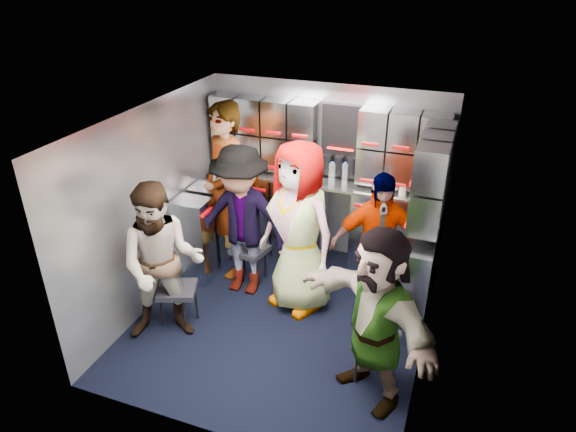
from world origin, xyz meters
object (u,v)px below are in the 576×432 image
(attendant_standing, at_px, (226,192))
(attendant_arc_d, at_px, (376,247))
(attendant_arc_e, at_px, (376,318))
(jump_seat_mid_left, at_px, (250,251))
(jump_seat_center, at_px, (304,262))
(attendant_arc_c, at_px, (299,228))
(jump_seat_near_left, at_px, (177,292))
(jump_seat_near_right, at_px, (376,343))
(attendant_arc_a, at_px, (162,264))
(jump_seat_mid_right, at_px, (377,273))
(attendant_arc_b, at_px, (242,222))

(attendant_standing, height_order, attendant_arc_d, attendant_standing)
(attendant_arc_e, bearing_deg, jump_seat_mid_left, 179.88)
(jump_seat_center, bearing_deg, attendant_arc_c, -90.00)
(jump_seat_near_left, relative_size, attendant_standing, 0.23)
(jump_seat_near_right, height_order, attendant_arc_c, attendant_arc_c)
(attendant_arc_a, bearing_deg, attendant_standing, 63.54)
(attendant_arc_e, bearing_deg, attendant_standing, -177.98)
(jump_seat_mid_right, distance_m, attendant_arc_b, 1.52)
(jump_seat_near_right, bearing_deg, jump_seat_near_left, 177.78)
(jump_seat_mid_right, distance_m, jump_seat_near_right, 1.12)
(attendant_arc_c, bearing_deg, jump_seat_near_left, -121.08)
(attendant_arc_b, height_order, attendant_arc_e, attendant_arc_b)
(jump_seat_mid_right, bearing_deg, attendant_arc_d, -90.00)
(jump_seat_center, bearing_deg, attendant_arc_b, -168.25)
(attendant_arc_c, height_order, attendant_arc_e, attendant_arc_c)
(jump_seat_center, distance_m, attendant_arc_e, 1.57)
(jump_seat_mid_right, bearing_deg, jump_seat_center, -171.23)
(attendant_standing, bearing_deg, jump_seat_center, 29.45)
(jump_seat_near_left, bearing_deg, attendant_arc_c, 35.26)
(jump_seat_center, height_order, attendant_arc_b, attendant_arc_b)
(jump_seat_mid_right, height_order, attendant_arc_c, attendant_arc_c)
(jump_seat_near_right, relative_size, attendant_arc_c, 0.24)
(jump_seat_near_left, relative_size, attendant_arc_e, 0.29)
(attendant_arc_a, relative_size, attendant_arc_b, 0.95)
(attendant_arc_a, xyz_separation_m, attendant_arc_c, (1.02, 0.90, 0.11))
(jump_seat_near_right, distance_m, attendant_arc_e, 0.45)
(jump_seat_mid_left, distance_m, jump_seat_center, 0.66)
(jump_seat_center, xyz_separation_m, jump_seat_near_right, (0.98, -0.98, -0.03))
(jump_seat_mid_right, xyz_separation_m, attendant_arc_b, (-1.42, -0.25, 0.47))
(attendant_arc_a, bearing_deg, attendant_arc_c, 16.55)
(attendant_arc_e, bearing_deg, attendant_arc_b, -175.81)
(jump_seat_near_left, bearing_deg, jump_seat_near_right, -2.22)
(jump_seat_near_right, height_order, attendant_standing, attendant_standing)
(jump_seat_mid_right, distance_m, attendant_arc_d, 0.45)
(attendant_standing, bearing_deg, attendant_arc_a, -51.86)
(jump_seat_center, xyz_separation_m, attendant_arc_b, (-0.65, -0.14, 0.43))
(jump_seat_mid_right, relative_size, attendant_standing, 0.21)
(jump_seat_center, distance_m, attendant_standing, 1.16)
(jump_seat_center, distance_m, attendant_arc_a, 1.54)
(attendant_standing, relative_size, attendant_arc_d, 1.28)
(attendant_arc_a, height_order, attendant_arc_c, attendant_arc_c)
(attendant_arc_c, distance_m, attendant_arc_d, 0.78)
(attendant_arc_b, bearing_deg, jump_seat_mid_right, 10.17)
(jump_seat_center, xyz_separation_m, attendant_arc_d, (0.77, -0.06, 0.37))
(jump_seat_center, distance_m, attendant_arc_c, 0.53)
(jump_seat_near_left, distance_m, jump_seat_near_right, 2.00)
(jump_seat_mid_right, bearing_deg, attendant_arc_c, -158.72)
(jump_seat_near_left, height_order, attendant_arc_b, attendant_arc_b)
(jump_seat_mid_right, xyz_separation_m, attendant_arc_c, (-0.77, -0.30, 0.54))
(attendant_arc_d, bearing_deg, jump_seat_center, 155.69)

